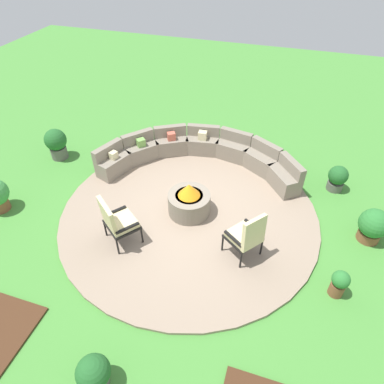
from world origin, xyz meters
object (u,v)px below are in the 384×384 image
at_px(curved_stone_bench, 199,154).
at_px(lounge_chair_front_left, 117,221).
at_px(lounge_chair_front_right, 247,235).
at_px(potted_plant_1, 94,374).
at_px(potted_plant_3, 56,143).
at_px(fire_pit, 189,201).
at_px(potted_plant_2, 338,178).
at_px(potted_plant_0, 373,225).
at_px(potted_plant_4, 339,283).

bearing_deg(curved_stone_bench, lounge_chair_front_left, -103.83).
bearing_deg(lounge_chair_front_right, potted_plant_1, -172.30).
distance_m(curved_stone_bench, potted_plant_3, 3.71).
bearing_deg(lounge_chair_front_right, fire_pit, 94.87).
xyz_separation_m(lounge_chair_front_right, potted_plant_1, (-1.52, -2.85, -0.27)).
bearing_deg(potted_plant_2, potted_plant_1, -119.93).
bearing_deg(potted_plant_0, potted_plant_1, -133.16).
height_order(curved_stone_bench, potted_plant_2, curved_stone_bench).
relative_size(lounge_chair_front_left, potted_plant_0, 1.50).
distance_m(curved_stone_bench, lounge_chair_front_right, 3.09).
bearing_deg(lounge_chair_front_right, potted_plant_3, 106.80).
bearing_deg(potted_plant_3, potted_plant_1, -51.05).
relative_size(lounge_chair_front_right, potted_plant_0, 1.44).
bearing_deg(potted_plant_1, potted_plant_3, 128.95).
relative_size(fire_pit, lounge_chair_front_left, 0.82).
xyz_separation_m(curved_stone_bench, potted_plant_2, (3.31, 0.05, -0.01)).
distance_m(lounge_chair_front_right, potted_plant_0, 2.58).
distance_m(lounge_chair_front_left, potted_plant_4, 4.07).
height_order(lounge_chair_front_right, potted_plant_0, lounge_chair_front_right).
xyz_separation_m(curved_stone_bench, potted_plant_0, (3.94, -1.39, 0.04)).
xyz_separation_m(potted_plant_1, potted_plant_4, (3.17, 2.54, -0.04)).
relative_size(potted_plant_1, potted_plant_4, 1.14).
bearing_deg(potted_plant_0, lounge_chair_front_right, -152.15).
relative_size(lounge_chair_front_left, potted_plant_4, 1.99).
bearing_deg(potted_plant_4, fire_pit, 159.55).
bearing_deg(potted_plant_2, potted_plant_0, -66.32).
bearing_deg(potted_plant_4, potted_plant_0, 67.64).
xyz_separation_m(curved_stone_bench, potted_plant_1, (0.15, -5.44, -0.01)).
height_order(potted_plant_2, potted_plant_4, potted_plant_2).
xyz_separation_m(lounge_chair_front_right, potted_plant_2, (1.64, 2.65, -0.27)).
xyz_separation_m(fire_pit, curved_stone_bench, (-0.30, 1.78, -0.00)).
height_order(potted_plant_3, potted_plant_4, potted_plant_3).
height_order(lounge_chair_front_right, potted_plant_4, lounge_chair_front_right).
distance_m(fire_pit, potted_plant_2, 3.52).
relative_size(potted_plant_1, potted_plant_2, 1.00).
bearing_deg(fire_pit, potted_plant_0, 6.07).
distance_m(fire_pit, potted_plant_3, 4.06).
height_order(potted_plant_2, potted_plant_3, potted_plant_3).
bearing_deg(curved_stone_bench, potted_plant_4, -41.15).
xyz_separation_m(fire_pit, potted_plant_3, (-3.93, 1.00, 0.10)).
bearing_deg(lounge_chair_front_left, curved_stone_bench, 113.92).
xyz_separation_m(fire_pit, potted_plant_4, (3.02, -1.12, -0.05)).
distance_m(curved_stone_bench, potted_plant_0, 4.18).
distance_m(lounge_chair_front_right, potted_plant_4, 1.71).
relative_size(lounge_chair_front_left, potted_plant_1, 1.75).
bearing_deg(potted_plant_0, lounge_chair_front_left, -161.19).
distance_m(lounge_chair_front_left, lounge_chair_front_right, 2.43).
bearing_deg(potted_plant_1, potted_plant_4, 38.63).
relative_size(potted_plant_1, potted_plant_3, 0.76).
distance_m(lounge_chair_front_left, potted_plant_3, 3.64).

